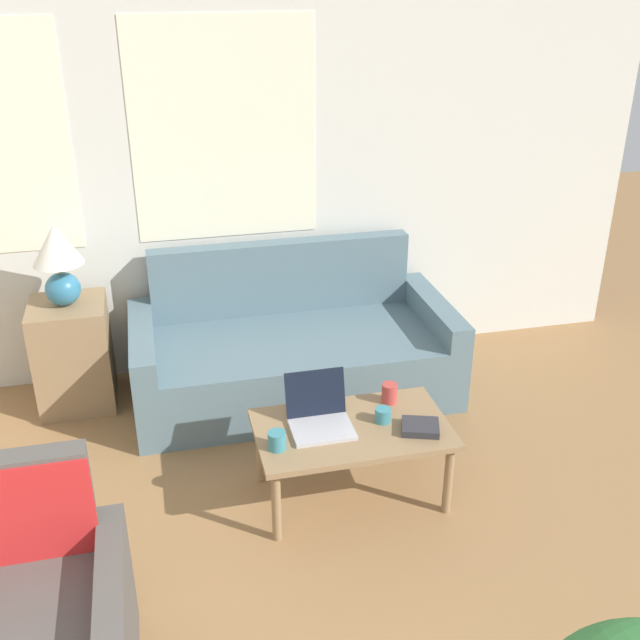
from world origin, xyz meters
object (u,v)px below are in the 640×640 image
couch (292,352)px  coffee_table (352,435)px  cup_navy (383,415)px  cup_yellow (389,393)px  cup_white (277,440)px  book_red (420,427)px  laptop (319,416)px  table_lamp (58,258)px

couch → coffee_table: 1.12m
cup_navy → cup_yellow: 0.19m
cup_white → book_red: bearing=-1.1°
laptop → cup_white: bearing=-148.8°
table_lamp → cup_yellow: size_ratio=4.67×
coffee_table → cup_white: bearing=-166.7°
table_lamp → cup_white: 1.74m
cup_navy → cup_white: bearing=-169.3°
table_lamp → cup_white: bearing=-53.5°
table_lamp → cup_navy: size_ratio=6.07×
cup_white → laptop: bearing=31.2°
coffee_table → book_red: (0.31, -0.11, 0.07)m
coffee_table → laptop: 0.19m
couch → coffee_table: bearing=-86.2°
laptop → cup_white: size_ratio=3.39×
couch → cup_white: bearing=-104.6°
table_lamp → coffee_table: bearing=-42.2°
table_lamp → coffee_table: 1.95m
laptop → cup_navy: 0.31m
table_lamp → laptop: table_lamp is taller
cup_white → book_red: cup_white is taller
couch → laptop: couch is taller
couch → cup_white: size_ratio=22.08×
couch → cup_navy: 1.14m
table_lamp → cup_navy: 2.04m
couch → book_red: 1.29m
table_lamp → cup_yellow: (1.63, -1.07, -0.49)m
coffee_table → cup_navy: (0.16, 0.01, 0.08)m
coffee_table → cup_yellow: (0.25, 0.18, 0.10)m
coffee_table → book_red: 0.34m
table_lamp → book_red: table_lamp is taller
couch → laptop: (-0.08, -1.06, 0.21)m
table_lamp → cup_white: (0.99, -1.34, -0.49)m
couch → coffee_table: couch is taller
couch → cup_white: (-0.31, -1.20, 0.20)m
cup_yellow → table_lamp: bearing=146.6°
coffee_table → cup_yellow: bearing=35.8°
coffee_table → cup_white: cup_white is taller
table_lamp → cup_white: table_lamp is taller
laptop → cup_white: 0.28m
table_lamp → book_red: size_ratio=2.22×
cup_yellow → coffee_table: bearing=-144.2°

